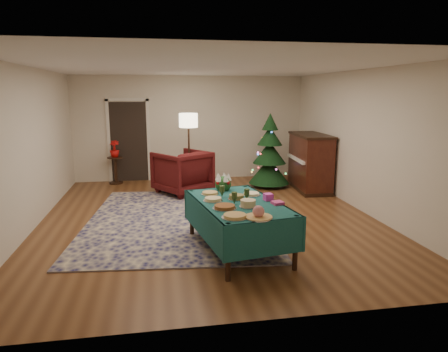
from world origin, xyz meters
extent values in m
plane|color=#593319|center=(0.00, 0.00, 0.00)|extent=(7.00, 7.00, 0.00)
plane|color=white|center=(0.00, 0.00, 2.70)|extent=(7.00, 7.00, 0.00)
plane|color=beige|center=(0.00, 3.50, 1.35)|extent=(6.00, 0.00, 6.00)
plane|color=beige|center=(0.00, -3.50, 1.35)|extent=(6.00, 0.00, 6.00)
plane|color=beige|center=(-3.00, 0.00, 1.35)|extent=(0.00, 7.00, 7.00)
plane|color=beige|center=(3.00, 0.00, 1.35)|extent=(0.00, 7.00, 7.00)
cube|color=black|center=(-1.60, 3.48, 1.02)|extent=(0.92, 0.02, 2.04)
cube|color=silver|center=(-2.10, 3.48, 1.05)|extent=(0.08, 0.04, 2.14)
cube|color=silver|center=(-1.10, 3.48, 1.05)|extent=(0.08, 0.04, 2.14)
cube|color=silver|center=(-1.60, 3.48, 2.10)|extent=(1.08, 0.04, 0.08)
cube|color=#131447|center=(-0.55, -0.06, 0.01)|extent=(3.59, 4.49, 0.02)
cylinder|color=black|center=(-0.10, -2.58, 0.37)|extent=(0.07, 0.07, 0.74)
cylinder|color=black|center=(-0.39, -0.89, 0.37)|extent=(0.07, 0.07, 0.74)
cylinder|color=black|center=(0.81, -2.43, 0.37)|extent=(0.07, 0.07, 0.74)
cylinder|color=black|center=(0.52, -0.74, 0.37)|extent=(0.07, 0.07, 0.74)
cube|color=#144947|center=(0.21, -1.66, 0.72)|extent=(1.38, 2.02, 0.04)
cube|color=#144947|center=(0.06, -0.75, 0.51)|extent=(1.10, 0.21, 0.46)
cube|color=#144947|center=(0.36, -2.57, 0.51)|extent=(1.10, 0.21, 0.46)
cube|color=#144947|center=(0.73, -1.57, 0.51)|extent=(0.34, 1.87, 0.46)
cube|color=#144947|center=(-0.31, -1.75, 0.51)|extent=(0.34, 1.87, 0.46)
cylinder|color=silver|center=(0.02, -2.38, 0.74)|extent=(0.33, 0.33, 0.01)
cylinder|color=tan|center=(0.02, -2.38, 0.77)|extent=(0.28, 0.28, 0.03)
cylinder|color=silver|center=(0.31, -2.44, 0.74)|extent=(0.35, 0.35, 0.01)
sphere|color=#CC727A|center=(0.31, -2.44, 0.82)|extent=(0.15, 0.15, 0.15)
cylinder|color=silver|center=(-0.04, -1.97, 0.74)|extent=(0.32, 0.32, 0.01)
cylinder|color=brown|center=(-0.04, -1.97, 0.77)|extent=(0.28, 0.28, 0.04)
cylinder|color=silver|center=(0.29, -1.94, 0.74)|extent=(0.25, 0.25, 0.01)
cylinder|color=tan|center=(0.29, -1.94, 0.79)|extent=(0.21, 0.21, 0.09)
cylinder|color=silver|center=(-0.14, -1.55, 0.74)|extent=(0.28, 0.28, 0.01)
cylinder|color=#D8BF7F|center=(-0.14, -1.55, 0.77)|extent=(0.24, 0.24, 0.04)
cylinder|color=silver|center=(0.21, -1.52, 0.74)|extent=(0.25, 0.25, 0.01)
cylinder|color=maroon|center=(0.21, -1.52, 0.78)|extent=(0.21, 0.21, 0.06)
cylinder|color=silver|center=(0.49, -1.33, 0.74)|extent=(0.28, 0.28, 0.01)
cylinder|color=#F2EACC|center=(0.49, -1.33, 0.76)|extent=(0.24, 0.24, 0.03)
cylinder|color=silver|center=(-0.13, -1.17, 0.74)|extent=(0.27, 0.27, 0.01)
cylinder|color=tan|center=(-0.13, -1.17, 0.76)|extent=(0.23, 0.23, 0.03)
cone|color=#2D471E|center=(0.03, -1.36, 0.78)|extent=(0.07, 0.07, 0.09)
cylinder|color=#2D471E|center=(0.03, -1.36, 0.86)|extent=(0.08, 0.08, 0.09)
cone|color=#2D471E|center=(0.35, -1.61, 0.78)|extent=(0.07, 0.07, 0.09)
cylinder|color=#2D471E|center=(0.35, -1.61, 0.86)|extent=(0.08, 0.08, 0.09)
cone|color=#2D471E|center=(0.13, -1.76, 0.78)|extent=(0.07, 0.07, 0.09)
cylinder|color=#2D471E|center=(0.13, -1.76, 0.86)|extent=(0.08, 0.08, 0.09)
cube|color=#D23A80|center=(0.73, -1.87, 0.76)|extent=(0.17, 0.17, 0.04)
cube|color=#E03EB9|center=(0.66, -1.65, 0.79)|extent=(0.14, 0.14, 0.10)
sphere|color=#1E4C1E|center=(0.12, -0.93, 0.84)|extent=(0.26, 0.26, 0.26)
cone|color=white|center=(0.21, -0.93, 0.95)|extent=(0.10, 0.10, 0.12)
cone|color=white|center=(0.15, -0.84, 0.95)|extent=(0.10, 0.10, 0.12)
cone|color=white|center=(0.05, -0.88, 0.95)|extent=(0.10, 0.10, 0.12)
cone|color=white|center=(0.05, -0.98, 0.95)|extent=(0.10, 0.10, 0.12)
cone|color=white|center=(0.15, -1.01, 0.95)|extent=(0.10, 0.10, 0.12)
sphere|color=#B20C0F|center=(0.21, -0.87, 0.87)|extent=(0.07, 0.07, 0.07)
sphere|color=#B20C0F|center=(0.06, -0.84, 0.87)|extent=(0.07, 0.07, 0.07)
sphere|color=#B20C0F|center=(0.03, -0.99, 0.87)|extent=(0.07, 0.07, 0.07)
sphere|color=#B20C0F|center=(0.18, -1.02, 0.87)|extent=(0.07, 0.07, 0.07)
imported|color=#450E0F|center=(-0.34, 1.92, 0.54)|extent=(1.43, 1.41, 1.08)
cylinder|color=#A57F3F|center=(-0.15, 2.35, 0.02)|extent=(0.31, 0.31, 0.03)
cylinder|color=black|center=(-0.15, 2.35, 0.82)|extent=(0.04, 0.04, 1.64)
cylinder|color=#FFEABF|center=(-0.15, 2.35, 1.64)|extent=(0.44, 0.44, 0.33)
cylinder|color=black|center=(-1.95, 3.20, 0.02)|extent=(0.34, 0.34, 0.04)
cylinder|color=black|center=(-1.95, 3.20, 0.33)|extent=(0.08, 0.08, 0.63)
cylinder|color=black|center=(-1.95, 3.20, 0.67)|extent=(0.38, 0.38, 0.03)
imported|color=red|center=(-1.95, 3.20, 0.80)|extent=(0.23, 0.42, 0.23)
cylinder|color=black|center=(1.80, 2.24, 0.07)|extent=(0.11, 0.11, 0.14)
cone|color=black|center=(1.80, 2.24, 0.40)|extent=(1.30, 1.30, 0.63)
cone|color=black|center=(1.80, 2.24, 0.85)|extent=(1.06, 1.06, 0.54)
cone|color=black|center=(1.80, 2.24, 1.25)|extent=(0.80, 0.80, 0.45)
cone|color=black|center=(1.80, 2.24, 1.59)|extent=(0.52, 0.52, 0.40)
cube|color=black|center=(2.66, 1.77, 0.04)|extent=(0.76, 1.55, 0.09)
cube|color=black|center=(2.66, 1.77, 0.66)|extent=(0.74, 1.53, 1.24)
cube|color=black|center=(2.66, 1.77, 1.30)|extent=(0.78, 1.57, 0.05)
cube|color=white|center=(2.34, 1.79, 0.75)|extent=(0.21, 1.28, 0.06)
camera|label=1|loc=(-0.92, -7.03, 2.25)|focal=32.00mm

